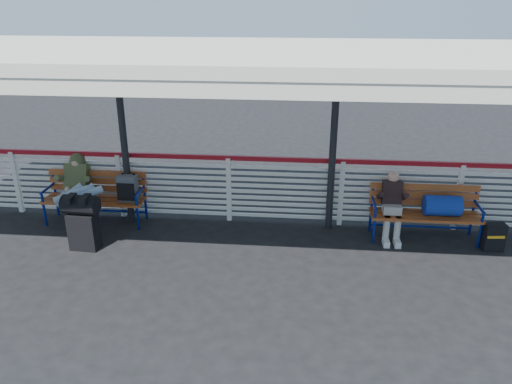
# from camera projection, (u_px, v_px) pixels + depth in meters

# --- Properties ---
(ground) EXTENTS (60.00, 60.00, 0.00)m
(ground) POSITION_uv_depth(u_px,v_px,m) (211.00, 274.00, 7.43)
(ground) COLOR black
(ground) RESTS_ON ground
(fence) EXTENTS (12.08, 0.08, 1.24)m
(fence) POSITION_uv_depth(u_px,v_px,m) (229.00, 186.00, 8.94)
(fence) COLOR silver
(fence) RESTS_ON ground
(canopy) EXTENTS (12.60, 3.60, 3.16)m
(canopy) POSITION_uv_depth(u_px,v_px,m) (215.00, 57.00, 7.09)
(canopy) COLOR silver
(canopy) RESTS_ON ground
(luggage_stack) EXTENTS (0.57, 0.34, 0.93)m
(luggage_stack) POSITION_uv_depth(u_px,v_px,m) (82.00, 220.00, 7.99)
(luggage_stack) COLOR black
(luggage_stack) RESTS_ON ground
(bench_left) EXTENTS (1.80, 0.56, 0.93)m
(bench_left) POSITION_uv_depth(u_px,v_px,m) (106.00, 191.00, 8.90)
(bench_left) COLOR #AE4C21
(bench_left) RESTS_ON ground
(bench_right) EXTENTS (1.80, 0.56, 0.92)m
(bench_right) POSITION_uv_depth(u_px,v_px,m) (433.00, 207.00, 8.27)
(bench_right) COLOR #AE4C21
(bench_right) RESTS_ON ground
(traveler_man) EXTENTS (0.94, 1.58, 0.77)m
(traveler_man) POSITION_uv_depth(u_px,v_px,m) (77.00, 190.00, 8.54)
(traveler_man) COLOR #9AB1CF
(traveler_man) RESTS_ON ground
(companion_person) EXTENTS (0.32, 0.66, 1.15)m
(companion_person) POSITION_uv_depth(u_px,v_px,m) (392.00, 205.00, 8.32)
(companion_person) COLOR #ACA79C
(companion_person) RESTS_ON ground
(suitcase_side) EXTENTS (0.35, 0.24, 0.46)m
(suitcase_side) POSITION_uv_depth(u_px,v_px,m) (494.00, 237.00, 8.04)
(suitcase_side) COLOR black
(suitcase_side) RESTS_ON ground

